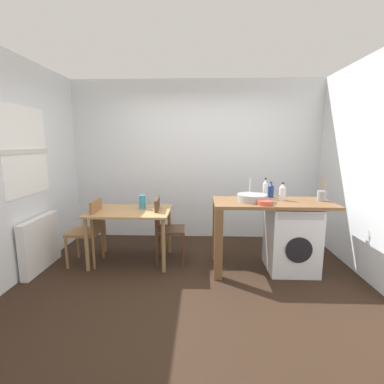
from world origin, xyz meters
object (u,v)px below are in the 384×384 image
bottle_clear_small (282,192)px  dining_table (130,217)px  vase (142,202)px  bottle_tall_green (265,189)px  washing_machine (291,238)px  bottle_squat_brown (271,190)px  chair_person_seat (89,228)px  mixing_bowl (265,202)px  chair_opposite (165,226)px  utensil_crock (322,196)px

bottle_clear_small → dining_table: bearing=176.4°
vase → dining_table: bearing=-146.3°
bottle_tall_green → bottle_clear_small: (0.20, -0.10, -0.02)m
washing_machine → bottle_tall_green: bottle_tall_green is taller
bottle_squat_brown → washing_machine: bearing=-49.9°
chair_person_seat → dining_table: bearing=-80.7°
bottle_squat_brown → mixing_bowl: (-0.18, -0.47, -0.07)m
chair_opposite → bottle_tall_green: 1.46m
washing_machine → mixing_bowl: bearing=-154.2°
chair_opposite → mixing_bowl: mixing_bowl is taller
dining_table → bottle_squat_brown: 1.96m
dining_table → chair_opposite: 0.50m
washing_machine → chair_opposite: bearing=171.8°
chair_opposite → bottle_tall_green: bottle_tall_green is taller
chair_opposite → bottle_squat_brown: bottle_squat_brown is taller
chair_person_seat → vase: 0.79m
bottle_tall_green → utensil_crock: bearing=-9.2°
bottle_tall_green → vase: bearing=175.5°
mixing_bowl → vase: mixing_bowl is taller
chair_person_seat → mixing_bowl: mixing_bowl is taller
bottle_clear_small → utensil_crock: bearing=-1.8°
bottle_squat_brown → vase: size_ratio=1.11×
washing_machine → bottle_clear_small: bottle_clear_small is taller
washing_machine → vase: (-2.01, 0.30, 0.41)m
chair_person_seat → bottle_clear_small: bearing=-91.6°
bottle_clear_small → mixing_bowl: bottle_clear_small is taller
bottle_squat_brown → vase: bearing=179.2°
mixing_bowl → dining_table: bearing=167.3°
vase → mixing_bowl: bearing=-17.2°
dining_table → washing_machine: 2.17m
dining_table → bottle_tall_green: (1.83, -0.03, 0.40)m
chair_opposite → bottle_tall_green: (1.35, -0.08, 0.54)m
vase → bottle_tall_green: bearing=-4.5°
dining_table → washing_machine: bearing=-5.2°
dining_table → chair_person_seat: chair_person_seat is taller
bottle_clear_small → vase: 1.90m
chair_person_seat → washing_machine: 2.70m
bottle_tall_green → mixing_bowl: bearing=-102.8°
chair_person_seat → bottle_clear_small: bottle_clear_small is taller
washing_machine → mixing_bowl: size_ratio=4.77×
washing_machine → bottle_clear_small: bearing=151.9°
bottle_squat_brown → vase: 1.79m
chair_person_seat → bottle_squat_brown: (2.47, 0.17, 0.51)m
bottle_tall_green → chair_opposite: bearing=176.7°
bottle_clear_small → utensil_crock: size_ratio=0.78×
chair_person_seat → vase: size_ratio=4.65×
washing_machine → vase: vase is taller
chair_person_seat → mixing_bowl: size_ratio=4.99×
washing_machine → vase: size_ratio=4.45×
chair_opposite → bottle_clear_small: (1.55, -0.17, 0.52)m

